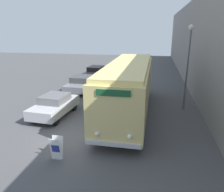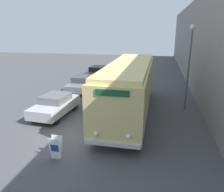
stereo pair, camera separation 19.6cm
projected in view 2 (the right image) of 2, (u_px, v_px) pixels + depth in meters
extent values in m
plane|color=#4C4C4F|center=(82.00, 138.00, 11.71)|extent=(80.00, 80.00, 0.00)
cube|color=gray|center=(199.00, 46.00, 18.42)|extent=(0.30, 60.00, 8.43)
cylinder|color=black|center=(96.00, 130.00, 11.46)|extent=(0.28, 1.01, 1.01)
cylinder|color=black|center=(141.00, 135.00, 10.98)|extent=(0.28, 1.01, 1.01)
cylinder|color=black|center=(122.00, 90.00, 19.13)|extent=(0.28, 1.01, 1.01)
cylinder|color=black|center=(149.00, 91.00, 18.66)|extent=(0.28, 1.01, 1.01)
cube|color=#E5D17F|center=(129.00, 87.00, 14.65)|extent=(2.69, 11.00, 2.76)
cube|color=#F3DD87|center=(130.00, 65.00, 14.22)|extent=(2.47, 10.56, 0.24)
cube|color=silver|center=(112.00, 144.00, 9.82)|extent=(2.55, 0.12, 0.20)
sphere|color=white|center=(96.00, 134.00, 9.87)|extent=(0.22, 0.22, 0.22)
sphere|color=white|center=(129.00, 137.00, 9.57)|extent=(0.22, 0.22, 0.22)
cube|color=#19512D|center=(112.00, 93.00, 9.16)|extent=(1.48, 0.06, 0.28)
cube|color=gray|center=(57.00, 158.00, 9.90)|extent=(0.47, 0.22, 0.01)
cube|color=white|center=(55.00, 149.00, 9.67)|extent=(0.52, 0.21, 1.04)
cube|color=white|center=(57.00, 146.00, 9.84)|extent=(0.52, 0.21, 1.04)
cube|color=navy|center=(55.00, 148.00, 9.64)|extent=(0.37, 0.07, 0.36)
cylinder|color=#595E60|center=(188.00, 72.00, 15.02)|extent=(0.12, 0.12, 5.61)
sphere|color=silver|center=(193.00, 27.00, 14.17)|extent=(0.36, 0.36, 0.36)
cylinder|color=black|center=(34.00, 117.00, 13.71)|extent=(0.22, 0.66, 0.66)
cylinder|color=black|center=(56.00, 119.00, 13.29)|extent=(0.22, 0.66, 0.66)
cylinder|color=black|center=(55.00, 104.00, 16.13)|extent=(0.22, 0.66, 0.66)
cylinder|color=black|center=(75.00, 106.00, 15.70)|extent=(0.22, 0.66, 0.66)
cube|color=#B7B7BC|center=(55.00, 106.00, 14.62)|extent=(2.13, 4.15, 0.63)
cube|color=slate|center=(56.00, 98.00, 14.55)|extent=(1.69, 1.92, 0.48)
cylinder|color=black|center=(68.00, 91.00, 19.44)|extent=(0.22, 0.67, 0.67)
cylinder|color=black|center=(86.00, 92.00, 19.07)|extent=(0.22, 0.67, 0.67)
cylinder|color=black|center=(80.00, 83.00, 22.18)|extent=(0.22, 0.67, 0.67)
cylinder|color=black|center=(96.00, 84.00, 21.81)|extent=(0.22, 0.67, 0.67)
cube|color=slate|center=(83.00, 85.00, 20.54)|extent=(2.02, 4.40, 0.57)
cube|color=#3F4043|center=(83.00, 79.00, 20.49)|extent=(1.67, 2.00, 0.51)
cylinder|color=black|center=(86.00, 78.00, 24.76)|extent=(0.22, 0.68, 0.68)
cylinder|color=black|center=(99.00, 79.00, 24.33)|extent=(0.22, 0.68, 0.68)
cylinder|color=black|center=(96.00, 73.00, 27.69)|extent=(0.22, 0.68, 0.68)
cylinder|color=black|center=(108.00, 73.00, 27.26)|extent=(0.22, 0.68, 0.68)
cube|color=black|center=(98.00, 73.00, 25.93)|extent=(2.18, 4.75, 0.57)
cube|color=black|center=(98.00, 68.00, 25.88)|extent=(1.70, 2.20, 0.52)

